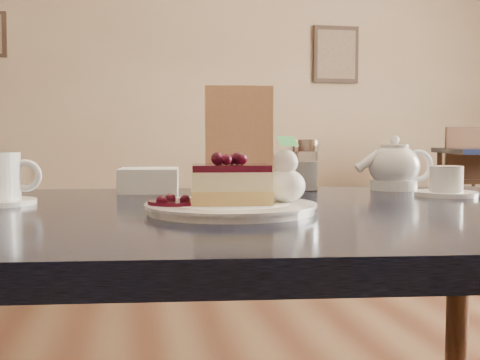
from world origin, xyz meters
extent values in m
cube|color=#83664D|center=(0.00, 5.00, 1.50)|extent=(8.00, 0.02, 3.00)
cube|color=black|center=(1.80, 4.97, 1.60)|extent=(0.45, 0.03, 0.55)
cube|color=black|center=(-0.05, 0.17, 0.67)|extent=(1.16, 0.84, 0.04)
cylinder|color=white|center=(-0.06, 0.13, 0.69)|extent=(0.23, 0.23, 0.01)
cube|color=#E8CD80|center=(-0.06, 0.13, 0.71)|extent=(0.12, 0.09, 0.02)
cube|color=beige|center=(-0.06, 0.13, 0.73)|extent=(0.11, 0.09, 0.03)
cube|color=black|center=(-0.06, 0.13, 0.75)|extent=(0.11, 0.08, 0.01)
ellipsoid|color=white|center=(0.02, 0.13, 0.72)|extent=(0.06, 0.06, 0.05)
cylinder|color=black|center=(-0.14, 0.13, 0.70)|extent=(0.07, 0.07, 0.01)
torus|color=white|center=(-0.36, 0.29, 0.73)|extent=(0.05, 0.01, 0.05)
cylinder|color=white|center=(0.36, 0.29, 0.69)|extent=(0.11, 0.11, 0.01)
cylinder|color=white|center=(0.36, 0.29, 0.71)|extent=(0.06, 0.06, 0.05)
ellipsoid|color=white|center=(0.32, 0.43, 0.73)|extent=(0.10, 0.10, 0.09)
cylinder|color=white|center=(0.32, 0.43, 0.78)|extent=(0.05, 0.05, 0.01)
cylinder|color=white|center=(0.25, 0.43, 0.73)|extent=(0.06, 0.02, 0.05)
cube|color=#FEF1AA|center=(0.01, 0.43, 0.78)|extent=(0.13, 0.04, 0.20)
cylinder|color=white|center=(0.14, 0.44, 0.72)|extent=(0.05, 0.05, 0.08)
cylinder|color=silver|center=(0.14, 0.44, 0.77)|extent=(0.05, 0.05, 0.02)
cube|color=white|center=(-0.16, 0.47, 0.71)|extent=(0.12, 0.12, 0.05)
cylinder|color=#361B0F|center=(2.19, 3.64, 0.34)|extent=(0.04, 0.04, 0.67)
camera|label=1|loc=(-0.20, -0.69, 0.79)|focal=45.00mm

